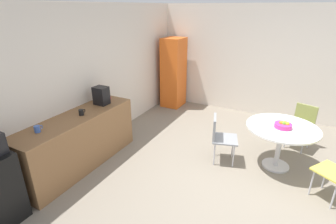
{
  "coord_description": "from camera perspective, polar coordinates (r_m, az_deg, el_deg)",
  "views": [
    {
      "loc": [
        -3.37,
        -0.39,
        2.52
      ],
      "look_at": [
        -0.02,
        1.37,
        0.95
      ],
      "focal_mm": 27.2,
      "sensor_mm": 36.0,
      "label": 1
    }
  ],
  "objects": [
    {
      "name": "ground_plane",
      "position": [
        4.23,
        17.42,
        -15.29
      ],
      "size": [
        6.0,
        6.0,
        0.0
      ],
      "primitive_type": "plane",
      "color": "gray"
    },
    {
      "name": "wall_back",
      "position": [
        4.93,
        -17.07,
        7.23
      ],
      "size": [
        6.0,
        0.1,
        2.6
      ],
      "primitive_type": "cube",
      "color": "silver",
      "rests_on": "ground_plane"
    },
    {
      "name": "wall_side_right",
      "position": [
        6.5,
        24.09,
        9.8
      ],
      "size": [
        0.1,
        6.0,
        2.6
      ],
      "primitive_type": "cube",
      "color": "silver",
      "rests_on": "ground_plane"
    },
    {
      "name": "counter_block",
      "position": [
        4.51,
        -19.28,
        -6.18
      ],
      "size": [
        2.15,
        0.6,
        0.9
      ],
      "primitive_type": "cube",
      "color": "brown",
      "rests_on": "ground_plane"
    },
    {
      "name": "locker_cabinet",
      "position": [
        6.8,
        1.25,
        8.77
      ],
      "size": [
        0.6,
        0.5,
        1.8
      ],
      "primitive_type": "cube",
      "color": "orange",
      "rests_on": "ground_plane"
    },
    {
      "name": "round_table",
      "position": [
        4.52,
        24.04,
        -4.55
      ],
      "size": [
        1.12,
        1.12,
        0.75
      ],
      "color": "silver",
      "rests_on": "ground_plane"
    },
    {
      "name": "chair_gray",
      "position": [
        4.42,
        11.44,
        -4.84
      ],
      "size": [
        0.52,
        0.52,
        0.83
      ],
      "color": "silver",
      "rests_on": "ground_plane"
    },
    {
      "name": "chair_olive",
      "position": [
        5.41,
        27.94,
        -1.91
      ],
      "size": [
        0.53,
        0.53,
        0.83
      ],
      "color": "silver",
      "rests_on": "ground_plane"
    },
    {
      "name": "fruit_bowl",
      "position": [
        4.41,
        24.42,
        -2.71
      ],
      "size": [
        0.26,
        0.26,
        0.11
      ],
      "color": "#D8338C",
      "rests_on": "round_table"
    },
    {
      "name": "mug_white",
      "position": [
        4.32,
        -18.84,
        -0.06
      ],
      "size": [
        0.13,
        0.08,
        0.09
      ],
      "color": "black",
      "rests_on": "counter_block"
    },
    {
      "name": "mug_green",
      "position": [
        3.98,
        -27.23,
        -3.39
      ],
      "size": [
        0.13,
        0.08,
        0.09
      ],
      "color": "#3F66BF",
      "rests_on": "counter_block"
    },
    {
      "name": "mug_red",
      "position": [
        4.8,
        -13.29,
        2.81
      ],
      "size": [
        0.13,
        0.08,
        0.09
      ],
      "color": "#D84C4C",
      "rests_on": "counter_block"
    },
    {
      "name": "coffee_maker",
      "position": [
        4.68,
        -14.73,
        3.59
      ],
      "size": [
        0.2,
        0.24,
        0.32
      ],
      "primitive_type": "cube",
      "color": "black",
      "rests_on": "counter_block"
    }
  ]
}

